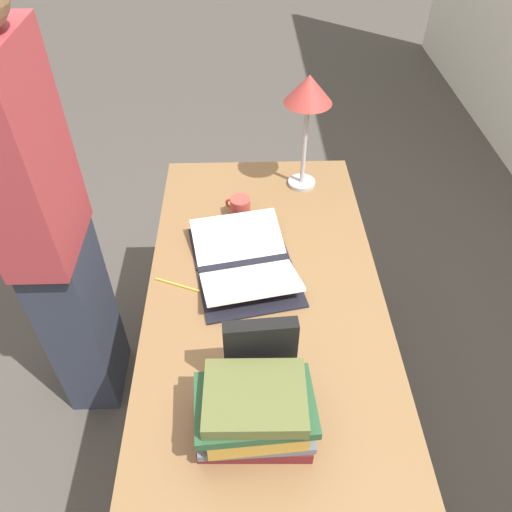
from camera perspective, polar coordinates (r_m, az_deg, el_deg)
The scene contains 9 objects.
ground_plane at distance 2.29m, azimuth 0.75°, elevation -16.37°, with size 12.00×12.00×0.00m, color #47423D.
reading_desk at distance 1.74m, azimuth 0.94°, elevation -5.36°, with size 1.47×0.77×0.76m.
open_book at distance 1.71m, azimuth -1.39°, elevation -0.67°, with size 0.51×0.41×0.07m.
book_stack_tall at distance 1.28m, azimuth -0.12°, elevation -17.52°, with size 0.21×0.30×0.19m.
book_standing_upright at distance 1.33m, azimuth 0.49°, elevation -11.20°, with size 0.05×0.19×0.25m.
reading_lamp at distance 1.91m, azimuth 5.99°, elevation 17.67°, with size 0.18×0.18×0.47m.
coffee_mug at distance 1.91m, azimuth -1.86°, elevation 5.59°, with size 0.08×0.10×0.08m.
pencil at distance 1.68m, azimuth -8.94°, elevation -3.27°, with size 0.07×0.16×0.01m.
person_reader at distance 1.83m, azimuth -22.42°, elevation 1.76°, with size 0.36×0.22×1.73m.
Camera 1 is at (1.14, -0.06, 1.98)m, focal length 35.00 mm.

